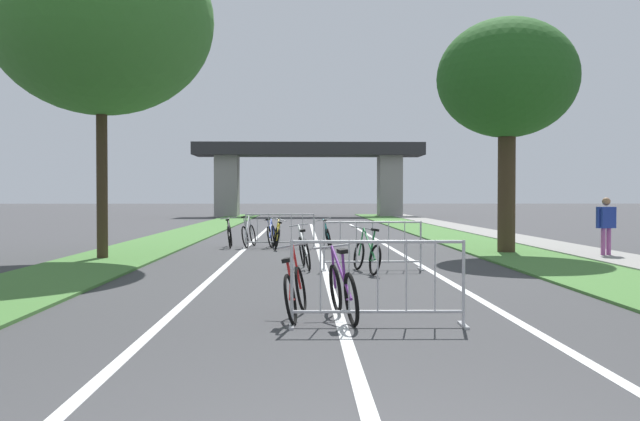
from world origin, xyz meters
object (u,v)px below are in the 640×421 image
Objects in this scene: bicycle_white_1 at (304,251)px; bicycle_yellow_3 at (276,237)px; tree_right_cypress_far at (507,80)px; crowd_barrier_second at (373,246)px; bicycle_green_8 at (367,255)px; bicycle_black_6 at (230,235)px; tree_left_pine_far at (101,20)px; crowd_barrier_nearest at (378,284)px; bicycle_purple_2 at (343,291)px; bicycle_red_4 at (295,291)px; bicycle_teal_7 at (328,236)px; pedestrian_pushing_bike at (606,221)px; bicycle_silver_5 at (249,235)px; bicycle_blue_0 at (272,235)px; crowd_barrier_third at (280,231)px.

bicycle_yellow_3 is at bearing 91.91° from bicycle_white_1.
tree_right_cypress_far is 3.00× the size of crowd_barrier_second.
bicycle_black_6 is at bearing 103.49° from bicycle_green_8.
bicycle_yellow_3 is (4.21, 3.43, -5.61)m from tree_left_pine_far.
crowd_barrier_nearest reaches higher than bicycle_purple_2.
bicycle_red_4 is 12.74m from bicycle_black_6.
bicycle_teal_7 is 8.12m from pedestrian_pushing_bike.
bicycle_purple_2 is 12.73m from bicycle_teal_7.
bicycle_yellow_3 is (-1.70, 12.41, -0.16)m from crowd_barrier_nearest.
bicycle_teal_7 is (0.88, 12.63, -0.01)m from bicycle_red_4.
bicycle_teal_7 is (0.27, 12.72, -0.02)m from bicycle_purple_2.
bicycle_silver_5 reaches higher than bicycle_red_4.
bicycle_teal_7 is at bearing 151.53° from tree_right_cypress_far.
crowd_barrier_nearest is 1.24× the size of bicycle_black_6.
crowd_barrier_second is 7.31m from bicycle_blue_0.
tree_right_cypress_far reaches higher than bicycle_black_6.
tree_right_cypress_far is 3.81× the size of bicycle_white_1.
tree_right_cypress_far reaches higher than crowd_barrier_nearest.
bicycle_blue_0 is at bearing 94.34° from bicycle_green_8.
crowd_barrier_second is at bearing 58.35° from bicycle_green_8.
bicycle_red_4 reaches higher than bicycle_purple_2.
pedestrian_pushing_bike is at bearing 13.50° from bicycle_green_8.
bicycle_black_6 is (-2.30, 6.33, 0.01)m from bicycle_white_1.
bicycle_red_4 is at bearing -119.83° from tree_right_cypress_far.
bicycle_red_4 is at bearing 163.40° from bicycle_purple_2.
tree_left_pine_far reaches higher than crowd_barrier_second.
crowd_barrier_second is at bearing -64.83° from bicycle_blue_0.
bicycle_purple_2 is 12.89m from bicycle_silver_5.
crowd_barrier_nearest is 1.26× the size of bicycle_blue_0.
crowd_barrier_second is at bearing 81.94° from bicycle_red_4.
crowd_barrier_second is 1.24× the size of bicycle_black_6.
tree_left_pine_far is 7.91m from crowd_barrier_third.
bicycle_teal_7 is (5.78, 4.23, -5.62)m from tree_left_pine_far.
tree_right_cypress_far is 8.02m from bicycle_yellow_3.
bicycle_red_4 is 11.63m from pedestrian_pushing_bike.
crowd_barrier_second reaches higher than bicycle_black_6.
crowd_barrier_second is at bearing -86.34° from bicycle_teal_7.
crowd_barrier_third is 12.22m from bicycle_red_4.
bicycle_black_6 is 10.83m from pedestrian_pushing_bike.
bicycle_green_8 is at bearing -87.99° from bicycle_teal_7.
crowd_barrier_second is at bearing -75.00° from bicycle_yellow_3.
bicycle_red_4 is (0.87, -12.69, -0.01)m from bicycle_blue_0.
bicycle_teal_7 is at bearing 8.44° from bicycle_silver_5.
bicycle_white_1 is at bearing -23.42° from tree_left_pine_far.
crowd_barrier_third reaches higher than bicycle_silver_5.
bicycle_white_1 is (-1.46, 0.41, -0.14)m from crowd_barrier_second.
bicycle_yellow_3 reaches higher than bicycle_blue_0.
tree_right_cypress_far is 3.88× the size of bicycle_green_8.
crowd_barrier_nearest is at bearing -76.49° from bicycle_blue_0.
bicycle_red_4 reaches higher than bicycle_black_6.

